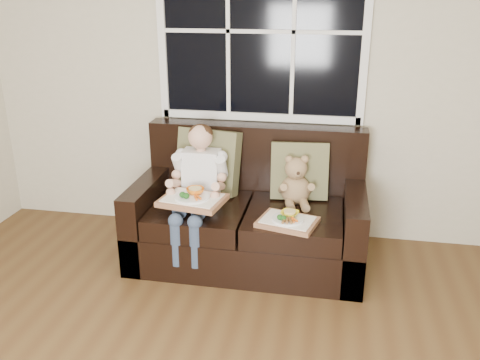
% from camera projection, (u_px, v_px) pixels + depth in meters
% --- Properties ---
extents(room_walls, '(4.52, 5.02, 2.71)m').
position_uv_depth(room_walls, '(136.00, 109.00, 1.57)').
color(room_walls, beige).
rests_on(room_walls, ground).
extents(window_back, '(1.62, 0.04, 1.37)m').
position_uv_depth(window_back, '(261.00, 31.00, 3.83)').
color(window_back, black).
rests_on(window_back, room_walls).
extents(loveseat, '(1.70, 0.92, 0.96)m').
position_uv_depth(loveseat, '(249.00, 218.00, 3.87)').
color(loveseat, black).
rests_on(loveseat, ground).
extents(pillow_left, '(0.53, 0.33, 0.51)m').
position_uv_depth(pillow_left, '(208.00, 161.00, 3.94)').
color(pillow_left, '#6A6741').
rests_on(pillow_left, loveseat).
extents(pillow_right, '(0.45, 0.24, 0.44)m').
position_uv_depth(pillow_right, '(299.00, 171.00, 3.83)').
color(pillow_right, '#6A6741').
rests_on(pillow_right, loveseat).
extents(child, '(0.39, 0.60, 0.89)m').
position_uv_depth(child, '(198.00, 179.00, 3.70)').
color(child, white).
rests_on(child, loveseat).
extents(teddy_bear, '(0.26, 0.31, 0.39)m').
position_uv_depth(teddy_bear, '(296.00, 184.00, 3.74)').
color(teddy_bear, '#A27856').
rests_on(teddy_bear, loveseat).
extents(tray_left, '(0.48, 0.39, 0.10)m').
position_uv_depth(tray_left, '(193.00, 199.00, 3.54)').
color(tray_left, '#A6704B').
rests_on(tray_left, child).
extents(tray_right, '(0.44, 0.37, 0.09)m').
position_uv_depth(tray_right, '(288.00, 220.00, 3.44)').
color(tray_right, '#A6704B').
rests_on(tray_right, loveseat).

